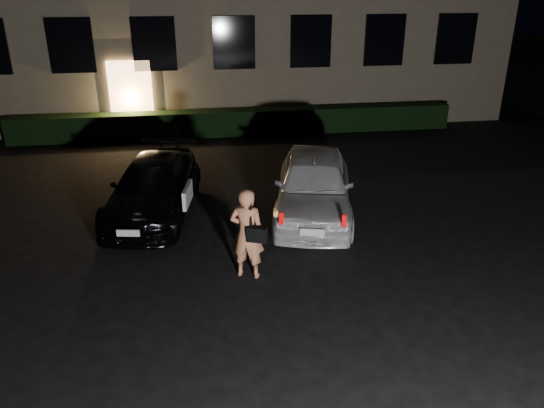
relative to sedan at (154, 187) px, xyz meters
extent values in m
plane|color=black|center=(2.45, -4.24, -0.61)|extent=(80.00, 80.00, 0.00)
cube|color=#FBB770|center=(-1.05, 6.70, 0.64)|extent=(1.40, 0.10, 2.50)
cube|color=black|center=(-2.75, 6.70, 2.39)|extent=(1.40, 0.10, 1.70)
cube|color=black|center=(-0.15, 6.70, 2.39)|extent=(1.40, 0.10, 1.70)
cube|color=black|center=(2.45, 6.70, 2.39)|extent=(1.40, 0.10, 1.70)
cube|color=black|center=(5.05, 6.70, 2.39)|extent=(1.40, 0.10, 1.70)
cube|color=black|center=(7.65, 6.70, 2.39)|extent=(1.40, 0.10, 1.70)
cube|color=black|center=(10.25, 6.70, 2.39)|extent=(1.40, 0.10, 1.70)
cube|color=black|center=(2.45, 6.26, -0.18)|extent=(15.00, 0.70, 0.85)
imported|color=black|center=(0.00, 0.00, 0.00)|extent=(2.39, 4.42, 1.22)
cube|color=white|center=(0.77, -0.91, 0.14)|extent=(0.22, 0.87, 0.41)
cube|color=silver|center=(-0.37, -2.14, -0.08)|extent=(0.44, 0.11, 0.14)
imported|color=white|center=(3.59, -0.63, 0.11)|extent=(2.62, 4.49, 1.43)
cube|color=red|center=(2.55, -2.45, 0.17)|extent=(0.10, 0.07, 0.24)
cube|color=red|center=(3.71, -2.73, 0.17)|extent=(0.10, 0.07, 0.24)
cube|color=silver|center=(3.12, -2.64, -0.06)|extent=(0.48, 0.15, 0.14)
imported|color=#E0875E|center=(1.82, -3.13, 0.25)|extent=(0.73, 0.61, 1.71)
cube|color=black|center=(1.97, -3.32, 0.31)|extent=(0.38, 0.27, 0.27)
cube|color=black|center=(1.88, -3.24, 0.70)|extent=(0.06, 0.07, 0.53)
camera|label=1|loc=(1.02, -11.52, 4.46)|focal=35.00mm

